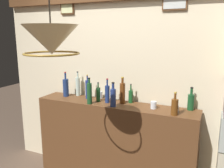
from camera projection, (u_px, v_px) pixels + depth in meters
The scene contains 17 objects.
panelled_rear_partition at pixel (122, 76), 2.99m from camera, with size 3.46×0.15×2.62m.
bar_shelf_unit at pixel (114, 145), 2.94m from camera, with size 1.99×0.36×1.09m, color brown.
liquor_bottle_rye at pixel (107, 94), 2.84m from camera, with size 0.06×0.06×0.30m.
liquor_bottle_brandy at pixel (87, 89), 3.02m from camera, with size 0.05×0.05×0.31m.
liquor_bottle_mezcal at pixel (113, 97), 2.68m from camera, with size 0.07×0.07×0.29m.
liquor_bottle_vodka at pixel (191, 101), 2.57m from camera, with size 0.07×0.07×0.26m.
liquor_bottle_tequila at pixel (122, 93), 2.81m from camera, with size 0.06×0.06×0.32m.
liquor_bottle_vermouth at pixel (131, 96), 2.84m from camera, with size 0.05×0.05×0.23m.
liquor_bottle_sherry at pixel (98, 94), 2.89m from camera, with size 0.05×0.05×0.24m.
liquor_bottle_gin at pixel (66, 87), 3.13m from camera, with size 0.08×0.08×0.33m.
liquor_bottle_port at pixel (78, 86), 3.16m from camera, with size 0.06×0.06×0.33m.
liquor_bottle_amaro at pixel (89, 93), 2.79m from camera, with size 0.06×0.06×0.32m.
liquor_bottle_rum at pixel (175, 107), 2.41m from camera, with size 0.07×0.07×0.24m.
glass_tumbler_rocks at pixel (100, 95), 3.04m from camera, with size 0.06×0.06×0.09m.
glass_tumbler_highball at pixel (154, 105), 2.62m from camera, with size 0.07×0.07×0.08m.
glass_tumbler_shot at pixel (176, 109), 2.50m from camera, with size 0.06×0.06×0.07m.
pendant_lamp at pixel (51, 40), 1.82m from camera, with size 0.44×0.44×0.57m.
Camera 1 is at (1.10, -1.64, 1.91)m, focal length 37.61 mm.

